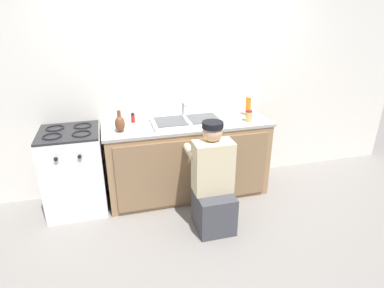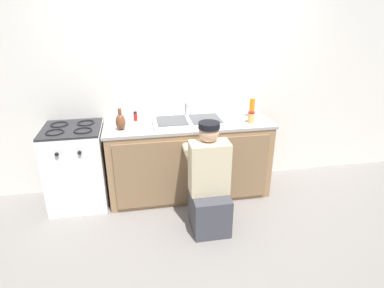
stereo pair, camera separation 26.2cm
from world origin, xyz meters
name	(u,v)px [view 2 (the right image)]	position (x,y,z in m)	size (l,w,h in m)	color
ground_plane	(194,205)	(0.00, 0.00, 0.00)	(12.00, 12.00, 0.00)	gray
back_wall	(184,84)	(0.00, 0.65, 1.25)	(6.00, 0.10, 2.50)	silver
counter_cabinet	(189,160)	(0.00, 0.29, 0.43)	(1.83, 0.62, 0.86)	#997551
countertop	(189,124)	(0.00, 0.30, 0.87)	(1.87, 0.62, 0.03)	#9E9993
sink_double_basin	(189,121)	(0.00, 0.30, 0.91)	(0.80, 0.44, 0.19)	silver
stove_range	(77,166)	(-1.26, 0.30, 0.46)	(0.61, 0.62, 0.92)	white
plumber_person	(209,187)	(0.08, -0.40, 0.46)	(0.42, 0.61, 1.10)	#3F3F47
soap_bottle_orange	(252,107)	(0.76, 0.37, 1.00)	(0.06, 0.06, 0.25)	orange
spice_bottle_red	(135,116)	(-0.58, 0.48, 0.94)	(0.04, 0.04, 0.10)	red
vase_decorative	(121,122)	(-0.74, 0.21, 0.98)	(0.10, 0.10, 0.23)	brown
condiment_jar	(251,117)	(0.68, 0.17, 0.95)	(0.07, 0.07, 0.13)	#DBB760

